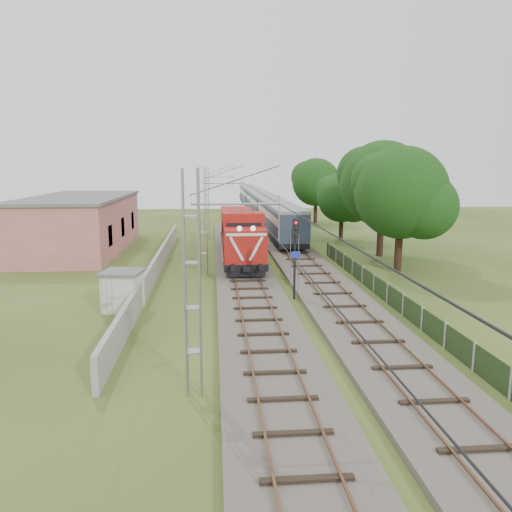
{
  "coord_description": "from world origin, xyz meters",
  "views": [
    {
      "loc": [
        -2.24,
        -24.9,
        8.09
      ],
      "look_at": [
        0.52,
        7.33,
        2.2
      ],
      "focal_mm": 35.0,
      "sensor_mm": 36.0,
      "label": 1
    }
  ],
  "objects": [
    {
      "name": "relay_hut",
      "position": [
        -7.4,
        2.97,
        1.14
      ],
      "size": [
        2.53,
        2.53,
        2.26
      ],
      "color": "silver",
      "rests_on": "ground"
    },
    {
      "name": "tree_c",
      "position": [
        11.81,
        28.53,
        4.6
      ],
      "size": [
        5.69,
        5.42,
        7.38
      ],
      "color": "#3B2218",
      "rests_on": "ground"
    },
    {
      "name": "boundary_wall",
      "position": [
        -6.5,
        12.0,
        0.75
      ],
      "size": [
        0.25,
        40.0,
        1.5
      ],
      "primitive_type": "cube",
      "color": "#9E9E99",
      "rests_on": "ground"
    },
    {
      "name": "coach_rake",
      "position": [
        5.0,
        51.76,
        2.46
      ],
      "size": [
        2.95,
        65.71,
        3.41
      ],
      "color": "black",
      "rests_on": "ground"
    },
    {
      "name": "tree_d",
      "position": [
        12.26,
        44.67,
        5.69
      ],
      "size": [
        7.04,
        6.7,
        9.12
      ],
      "color": "#3B2218",
      "rests_on": "ground"
    },
    {
      "name": "signal_post",
      "position": [
        2.63,
        4.37,
        3.42
      ],
      "size": [
        0.55,
        0.43,
        4.99
      ],
      "color": "black",
      "rests_on": "ground"
    },
    {
      "name": "tree_a",
      "position": [
        12.07,
        12.0,
        5.98
      ],
      "size": [
        7.39,
        7.04,
        9.58
      ],
      "color": "#3B2218",
      "rests_on": "ground"
    },
    {
      "name": "ground",
      "position": [
        0.0,
        0.0,
        0.0
      ],
      "size": [
        140.0,
        140.0,
        0.0
      ],
      "primitive_type": "plane",
      "color": "#354A1B",
      "rests_on": "ground"
    },
    {
      "name": "track_side",
      "position": [
        5.0,
        20.0,
        0.18
      ],
      "size": [
        4.2,
        80.0,
        0.45
      ],
      "color": "#6B6054",
      "rests_on": "ground"
    },
    {
      "name": "locomotive",
      "position": [
        0.0,
        17.69,
        2.3
      ],
      "size": [
        3.1,
        17.71,
        4.5
      ],
      "color": "black",
      "rests_on": "ground"
    },
    {
      "name": "station_building",
      "position": [
        -15.0,
        24.0,
        2.63
      ],
      "size": [
        8.4,
        20.4,
        5.22
      ],
      "color": "#D07071",
      "rests_on": "ground"
    },
    {
      "name": "tree_b",
      "position": [
        12.82,
        18.46,
        6.42
      ],
      "size": [
        7.93,
        7.55,
        10.28
      ],
      "color": "#3B2218",
      "rests_on": "ground"
    },
    {
      "name": "catenary",
      "position": [
        -2.95,
        12.0,
        4.05
      ],
      "size": [
        3.31,
        70.0,
        8.0
      ],
      "color": "gray",
      "rests_on": "ground"
    },
    {
      "name": "track_main",
      "position": [
        0.0,
        7.0,
        0.18
      ],
      "size": [
        4.2,
        70.0,
        0.45
      ],
      "color": "#6B6054",
      "rests_on": "ground"
    },
    {
      "name": "fence",
      "position": [
        8.0,
        3.0,
        0.6
      ],
      "size": [
        0.12,
        32.0,
        1.2
      ],
      "color": "black",
      "rests_on": "ground"
    }
  ]
}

